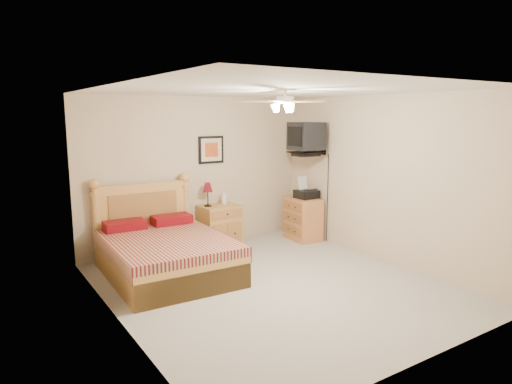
# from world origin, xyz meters

# --- Properties ---
(floor) EXTENTS (4.50, 4.50, 0.00)m
(floor) POSITION_xyz_m (0.00, 0.00, 0.00)
(floor) COLOR #9D988E
(floor) RESTS_ON ground
(ceiling) EXTENTS (4.00, 4.50, 0.04)m
(ceiling) POSITION_xyz_m (0.00, 0.00, 2.50)
(ceiling) COLOR white
(ceiling) RESTS_ON ground
(wall_back) EXTENTS (4.00, 0.04, 2.50)m
(wall_back) POSITION_xyz_m (0.00, 2.25, 1.25)
(wall_back) COLOR #C1AC8E
(wall_back) RESTS_ON ground
(wall_front) EXTENTS (4.00, 0.04, 2.50)m
(wall_front) POSITION_xyz_m (0.00, -2.25, 1.25)
(wall_front) COLOR #C1AC8E
(wall_front) RESTS_ON ground
(wall_left) EXTENTS (0.04, 4.50, 2.50)m
(wall_left) POSITION_xyz_m (-2.00, 0.00, 1.25)
(wall_left) COLOR #C1AC8E
(wall_left) RESTS_ON ground
(wall_right) EXTENTS (0.04, 4.50, 2.50)m
(wall_right) POSITION_xyz_m (2.00, 0.00, 1.25)
(wall_right) COLOR #C1AC8E
(wall_right) RESTS_ON ground
(bed) EXTENTS (1.58, 2.04, 1.29)m
(bed) POSITION_xyz_m (-1.02, 1.12, 0.65)
(bed) COLOR #C08F40
(bed) RESTS_ON ground
(nightstand) EXTENTS (0.67, 0.52, 0.70)m
(nightstand) POSITION_xyz_m (0.29, 2.00, 0.35)
(nightstand) COLOR #A37231
(nightstand) RESTS_ON ground
(table_lamp) EXTENTS (0.28, 0.28, 0.39)m
(table_lamp) POSITION_xyz_m (0.10, 2.04, 0.90)
(table_lamp) COLOR #56040D
(table_lamp) RESTS_ON nightstand
(lotion_bottle) EXTENTS (0.12, 0.12, 0.25)m
(lotion_bottle) POSITION_xyz_m (0.41, 2.05, 0.83)
(lotion_bottle) COLOR silver
(lotion_bottle) RESTS_ON nightstand
(framed_picture) EXTENTS (0.46, 0.04, 0.46)m
(framed_picture) POSITION_xyz_m (0.27, 2.23, 1.62)
(framed_picture) COLOR black
(framed_picture) RESTS_ON wall_back
(dresser) EXTENTS (0.50, 0.67, 0.75)m
(dresser) POSITION_xyz_m (1.73, 1.55, 0.38)
(dresser) COLOR #9E5F33
(dresser) RESTS_ON ground
(fax_machine) EXTENTS (0.36, 0.38, 0.37)m
(fax_machine) POSITION_xyz_m (1.76, 1.50, 0.94)
(fax_machine) COLOR black
(fax_machine) RESTS_ON dresser
(magazine_lower) EXTENTS (0.29, 0.34, 0.03)m
(magazine_lower) POSITION_xyz_m (1.71, 1.80, 0.77)
(magazine_lower) COLOR beige
(magazine_lower) RESTS_ON dresser
(magazine_upper) EXTENTS (0.22, 0.28, 0.02)m
(magazine_upper) POSITION_xyz_m (1.70, 1.80, 0.79)
(magazine_upper) COLOR tan
(magazine_upper) RESTS_ON magazine_lower
(wall_tv) EXTENTS (0.56, 0.46, 0.58)m
(wall_tv) POSITION_xyz_m (1.75, 1.34, 1.81)
(wall_tv) COLOR black
(wall_tv) RESTS_ON wall_right
(ceiling_fan) EXTENTS (1.14, 1.14, 0.28)m
(ceiling_fan) POSITION_xyz_m (0.00, -0.20, 2.36)
(ceiling_fan) COLOR white
(ceiling_fan) RESTS_ON ceiling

